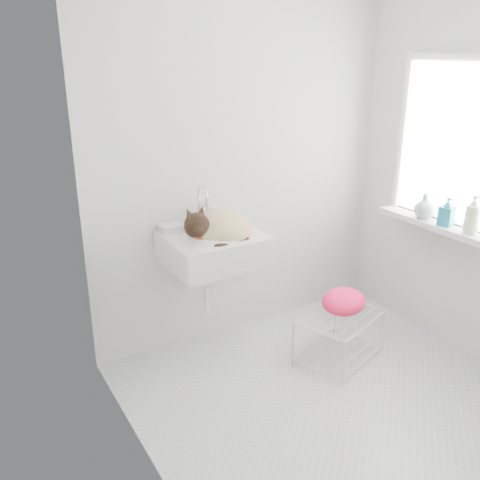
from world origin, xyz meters
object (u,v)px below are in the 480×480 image
cat (216,229)px  bottle_c (423,218)px  bottle_a (469,234)px  wire_rack (339,337)px  sink (213,234)px  bottle_b (445,225)px

cat → bottle_c: cat is taller
bottle_a → bottle_c: bearing=90.0°
wire_rack → bottle_c: bearing=1.8°
sink → cat: (0.01, -0.02, 0.04)m
cat → bottle_b: bearing=-15.6°
wire_rack → bottle_c: bottle_c is taller
sink → bottle_b: size_ratio=3.10×
bottle_c → bottle_a: bearing=-90.0°
wire_rack → bottle_b: 1.00m
bottle_a → bottle_b: size_ratio=1.10×
sink → cat: size_ratio=1.23×
sink → bottle_a: size_ratio=2.82×
sink → bottle_c: size_ratio=3.38×
cat → bottle_a: cat is taller
sink → cat: bearing=-54.8°
cat → bottle_c: bearing=-9.0°
sink → wire_rack: (0.68, -0.45, -0.70)m
cat → bottle_b: size_ratio=2.53×
cat → bottle_c: 1.42m
sink → bottle_c: bearing=-17.4°
sink → wire_rack: size_ratio=1.11×
wire_rack → bottle_c: (0.69, 0.02, 0.70)m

